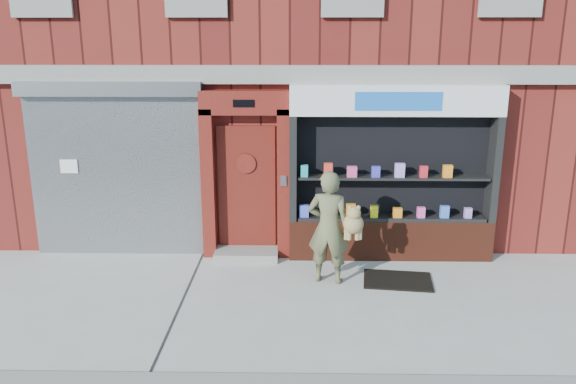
{
  "coord_description": "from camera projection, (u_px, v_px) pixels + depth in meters",
  "views": [
    {
      "loc": [
        0.14,
        -7.48,
        3.69
      ],
      "look_at": [
        -0.01,
        1.0,
        1.4
      ],
      "focal_mm": 35.0,
      "sensor_mm": 36.0,
      "label": 1
    }
  ],
  "objects": [
    {
      "name": "red_door_bay",
      "position": [
        246.0,
        175.0,
        9.61
      ],
      "size": [
        1.52,
        0.58,
        2.9
      ],
      "color": "#52130E",
      "rests_on": "ground"
    },
    {
      "name": "shutter_bay",
      "position": [
        115.0,
        159.0,
        9.65
      ],
      "size": [
        3.1,
        0.3,
        3.04
      ],
      "color": "gray",
      "rests_on": "ground"
    },
    {
      "name": "doormat",
      "position": [
        398.0,
        280.0,
        8.9
      ],
      "size": [
        1.15,
        0.87,
        0.03
      ],
      "primitive_type": "cube",
      "rotation": [
        0.0,
        0.0,
        -0.12
      ],
      "color": "black",
      "rests_on": "ground"
    },
    {
      "name": "building",
      "position": [
        292.0,
        27.0,
        12.93
      ],
      "size": [
        12.0,
        8.16,
        8.0
      ],
      "color": "#5D1815",
      "rests_on": "ground"
    },
    {
      "name": "ground",
      "position": [
        288.0,
        302.0,
        8.18
      ],
      "size": [
        80.0,
        80.0,
        0.0
      ],
      "primitive_type": "plane",
      "color": "#9E9E99",
      "rests_on": "ground"
    },
    {
      "name": "woman",
      "position": [
        330.0,
        227.0,
        8.66
      ],
      "size": [
        0.89,
        0.56,
        1.8
      ],
      "color": "brown",
      "rests_on": "ground"
    },
    {
      "name": "pharmacy_bay",
      "position": [
        392.0,
        181.0,
        9.55
      ],
      "size": [
        3.5,
        0.41,
        3.0
      ],
      "color": "#5B2315",
      "rests_on": "ground"
    }
  ]
}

